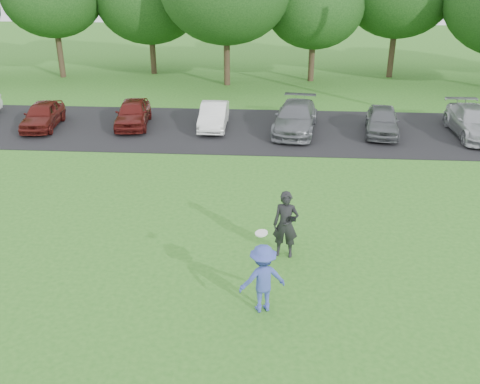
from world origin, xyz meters
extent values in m
plane|color=#2C6A1E|center=(0.00, 0.00, 0.00)|extent=(100.00, 100.00, 0.00)
cube|color=black|center=(0.00, 13.00, 0.01)|extent=(32.00, 6.50, 0.03)
imported|color=#3C4BA9|center=(0.73, 0.05, 0.81)|extent=(1.19, 0.91, 1.62)
cylinder|color=white|center=(0.68, 0.10, 1.92)|extent=(0.27, 0.27, 0.09)
imported|color=black|center=(1.25, 2.42, 0.91)|extent=(0.71, 0.51, 1.81)
cube|color=black|center=(1.43, 2.24, 1.17)|extent=(0.15, 0.12, 0.10)
imported|color=#531512|center=(-9.48, 12.70, 0.60)|extent=(1.69, 3.49, 1.15)
imported|color=#551512|center=(-5.51, 13.21, 0.62)|extent=(1.79, 3.61, 1.18)
imported|color=white|center=(-1.84, 13.20, 0.57)|extent=(1.20, 3.31, 1.09)
imported|color=slate|center=(1.80, 12.92, 0.65)|extent=(2.27, 4.45, 1.24)
imported|color=#55585C|center=(5.53, 12.83, 0.62)|extent=(1.87, 3.60, 1.17)
imported|color=#A6A8AD|center=(9.39, 12.82, 0.63)|extent=(1.74, 4.18, 1.21)
cylinder|color=#38281C|center=(-12.50, 23.00, 1.35)|extent=(0.36, 0.36, 2.70)
cylinder|color=#38281C|center=(-7.00, 24.40, 1.10)|extent=(0.36, 0.36, 2.20)
cylinder|color=#38281C|center=(-2.00, 21.60, 1.35)|extent=(0.36, 0.36, 2.70)
cylinder|color=#38281C|center=(3.00, 23.00, 1.10)|extent=(0.36, 0.36, 2.20)
ellipsoid|color=#214C19|center=(3.00, 23.00, 4.36)|extent=(5.76, 5.76, 4.90)
cylinder|color=#38281C|center=(8.00, 24.40, 1.35)|extent=(0.36, 0.36, 2.70)
camera|label=1|loc=(0.91, -9.80, 7.40)|focal=40.00mm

